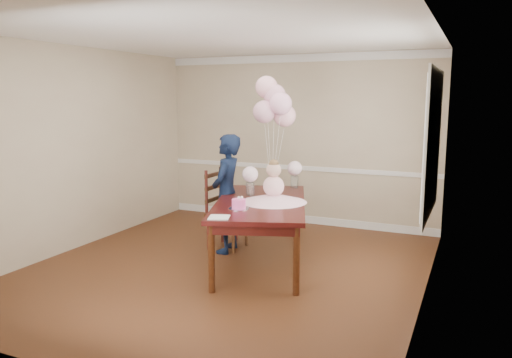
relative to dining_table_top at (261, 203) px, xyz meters
The scene contains 52 objects.
floor 0.90m from the dining_table_top, 129.64° to the right, with size 4.50×5.00×0.00m, color #371B0D.
ceiling 1.99m from the dining_table_top, 129.64° to the right, with size 4.50×5.00×0.02m, color white.
wall_back 2.24m from the dining_table_top, 97.98° to the left, with size 4.50×0.02×2.70m, color tan.
wall_front 2.94m from the dining_table_top, 95.98° to the right, with size 4.50×0.02×2.70m, color tan.
wall_left 2.64m from the dining_table_top, behind, with size 0.02×5.00×2.70m, color tan.
wall_right 2.07m from the dining_table_top, 10.51° to the right, with size 0.02×5.00×2.70m, color tan.
chair_rail_trim 2.15m from the dining_table_top, 98.01° to the left, with size 4.50×0.02×0.07m, color white.
crown_molding 2.85m from the dining_table_top, 98.01° to the left, with size 4.50×0.02×0.12m, color silver.
baseboard_trim 2.26m from the dining_table_top, 98.01° to the left, with size 4.50×0.02×0.12m, color white.
window_frame 2.09m from the dining_table_top, ahead, with size 0.02×1.66×1.56m, color silver.
window_blinds 2.07m from the dining_table_top, ahead, with size 0.01×1.50×1.40m, color white.
dining_table_top is the anchor object (origin of this frame).
table_apron 0.08m from the dining_table_top, ahead, with size 0.95×2.00×0.11m, color black.
table_leg_fl 1.14m from the dining_table_top, 95.31° to the right, with size 0.07×0.07×0.74m, color black.
table_leg_fr 1.14m from the dining_table_top, 46.23° to the right, with size 0.07×0.07×0.74m, color black.
table_leg_bl 1.14m from the dining_table_top, 133.77° to the left, with size 0.07×0.07×0.74m, color black.
table_leg_br 1.14m from the dining_table_top, 84.69° to the left, with size 0.07×0.07×0.74m, color black.
baby_skirt 0.18m from the dining_table_top, ahead, with size 0.80×0.80×0.11m, color #EFB0C3.
baby_torso 0.27m from the dining_table_top, ahead, with size 0.25×0.25×0.25m, color #FFA1D1.
baby_head 0.45m from the dining_table_top, ahead, with size 0.18×0.18×0.18m, color #D4A692.
baby_hair 0.51m from the dining_table_top, ahead, with size 0.13×0.13×0.13m, color brown.
cake_platter 0.52m from the dining_table_top, 94.73° to the right, with size 0.23×0.23×0.01m, color #B5B6B9.
birthday_cake 0.53m from the dining_table_top, 94.73° to the right, with size 0.16×0.16×0.11m, color #FF50B0.
cake_flower_a 0.54m from the dining_table_top, 94.73° to the right, with size 0.03×0.03×0.03m, color white.
cake_flower_b 0.51m from the dining_table_top, 92.34° to the right, with size 0.03×0.03×0.03m, color white.
rose_vase_near 0.37m from the dining_table_top, 135.79° to the left, with size 0.11×0.11×0.17m, color white.
roses_near 0.46m from the dining_table_top, 135.79° to the left, with size 0.20×0.20×0.20m, color silver.
rose_vase_far 0.99m from the dining_table_top, 85.14° to the left, with size 0.11×0.11×0.17m, color silver.
roses_far 1.02m from the dining_table_top, 85.14° to the left, with size 0.20×0.20×0.20m, color #FBD3DF.
napkin 0.97m from the dining_table_top, 93.15° to the right, with size 0.21×0.21×0.01m, color silver.
balloon_weight 0.59m from the dining_table_top, 98.92° to the left, with size 0.04×0.04×0.02m, color silver.
balloon_a 1.22m from the dining_table_top, 109.23° to the left, with size 0.29×0.29×0.29m, color #DC9BB3.
balloon_b 1.31m from the dining_table_top, 87.43° to the left, with size 0.29×0.29×0.29m, color #FFB4DA.
balloon_c 1.47m from the dining_table_top, 98.77° to the left, with size 0.29×0.29×0.29m, color #E4A1BC.
balloon_d 1.56m from the dining_table_top, 107.52° to the left, with size 0.29×0.29×0.29m, color #FFB4C4.
balloon_e 1.25m from the dining_table_top, 87.58° to the left, with size 0.29×0.29×0.29m, color #FFB4C6.
balloon_ribbon_a 0.75m from the dining_table_top, 104.03° to the left, with size 0.00×0.00×0.88m, color silver.
balloon_ribbon_b 0.78m from the dining_table_top, 93.28° to the left, with size 0.00×0.00×0.99m, color white.
balloon_ribbon_c 0.87m from the dining_table_top, 98.84° to the left, with size 0.00×0.00×1.09m, color white.
balloon_ribbon_d 0.91m from the dining_table_top, 103.61° to the left, with size 0.00×0.00×1.20m, color white.
balloon_ribbon_e 0.79m from the dining_table_top, 92.71° to the left, with size 0.00×0.00×0.83m, color silver.
dining_chair_seat 0.84m from the dining_table_top, 148.15° to the left, with size 0.46×0.46×0.05m, color #371C0F.
chair_leg_fl 1.05m from the dining_table_top, 164.89° to the left, with size 0.04×0.04×0.45m, color #3D1410.
chair_leg_fr 0.76m from the dining_table_top, 155.49° to the left, with size 0.04×0.04×0.45m, color #3E2211.
chair_leg_bl 1.18m from the dining_table_top, 144.40° to the left, with size 0.04×0.04×0.45m, color black.
chair_leg_br 0.94m from the dining_table_top, 128.45° to the left, with size 0.04×0.04×0.45m, color #3D2010.
chair_back_post_l 0.92m from the dining_table_top, 165.19° to the left, with size 0.04×0.04×0.59m, color #3E1411.
chair_back_post_r 1.07m from the dining_table_top, 145.03° to the left, with size 0.04×0.04×0.59m, color #3D2010.
chair_slat_low 0.99m from the dining_table_top, 154.34° to the left, with size 0.03×0.42×0.05m, color #361F0E.
chair_slat_mid 0.98m from the dining_table_top, 154.34° to the left, with size 0.03×0.42×0.05m, color #3C1F10.
chair_slat_top 1.01m from the dining_table_top, 154.34° to the left, with size 0.03×0.42×0.05m, color #331A0E.
woman 0.66m from the dining_table_top, 155.90° to the left, with size 0.57×0.38×1.56m, color black.
Camera 1 is at (2.66, -5.07, 2.04)m, focal length 35.00 mm.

